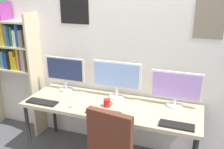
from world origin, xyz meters
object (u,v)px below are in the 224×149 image
Objects in this scene: monitor_right at (176,88)px; keyboard_right at (177,125)px; keyboard_left at (42,102)px; monitor_center at (117,77)px; bookshelf at (8,48)px; computer_mouse at (71,105)px; desk at (111,109)px; keyboard_center at (103,113)px; monitor_left at (65,71)px; coffee_mug at (107,103)px.

monitor_right reaches higher than keyboard_right.
monitor_center is at bearing 29.97° from keyboard_left.
keyboard_right is at bearing -81.01° from monitor_right.
bookshelf is at bearing 150.87° from keyboard_left.
monitor_right is 1.19m from computer_mouse.
desk is at bearing 163.31° from keyboard_right.
computer_mouse is (1.19, -0.42, -0.47)m from bookshelf.
keyboard_center is 3.88× the size of computer_mouse.
monitor_left is at bearing -1.16° from bookshelf.
monitor_left is at bearing -180.00° from monitor_center.
monitor_left is 5.60× the size of computer_mouse.
bookshelf reaches higher than keyboard_center.
keyboard_left is at bearing 180.00° from keyboard_right.
coffee_mug is (-0.02, -0.27, -0.22)m from monitor_center.
monitor_left is 0.90× the size of monitor_center.
bookshelf is 1.61m from monitor_center.
monitor_center reaches higher than keyboard_right.
monitor_left is at bearing -180.00° from monitor_right.
coffee_mug is (0.75, 0.17, 0.04)m from keyboard_left.
desk is 0.80m from keyboard_right.
desk is at bearing 72.98° from coffee_mug.
monitor_right reaches higher than coffee_mug.
keyboard_right is 3.18× the size of coffee_mug.
desk is 6.03× the size of keyboard_right.
keyboard_left is at bearing -98.99° from monitor_left.
keyboard_right is at bearing -29.97° from monitor_center.
monitor_right is 1.52× the size of keyboard_left.
desk is 0.80m from keyboard_left.
coffee_mug is (-0.02, 0.17, 0.04)m from keyboard_center.
desk is 0.38m from monitor_center.
bookshelf is at bearing 163.88° from keyboard_center.
bookshelf is 5.12× the size of keyboard_left.
desk is 5.50× the size of keyboard_left.
desk is at bearing 90.00° from keyboard_center.
monitor_right is 5.32× the size of coffee_mug.
bookshelf is at bearing 179.35° from monitor_center.
monitor_center is 0.92m from keyboard_right.
desk is at bearing -16.94° from monitor_left.
bookshelf is at bearing 169.49° from coffee_mug.
keyboard_left is 0.77m from keyboard_center.
desk is at bearing -90.00° from monitor_center.
keyboard_left reaches higher than desk.
monitor_right is at bearing 32.40° from keyboard_center.
bookshelf reaches higher than monitor_left.
desk is 0.45m from computer_mouse.
coffee_mug is (0.68, -0.27, -0.21)m from monitor_left.
coffee_mug is (0.39, 0.13, 0.03)m from computer_mouse.
computer_mouse reaches higher than keyboard_left.
coffee_mug is at bearing -159.06° from monitor_right.
monitor_center is 1.61× the size of keyboard_center.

